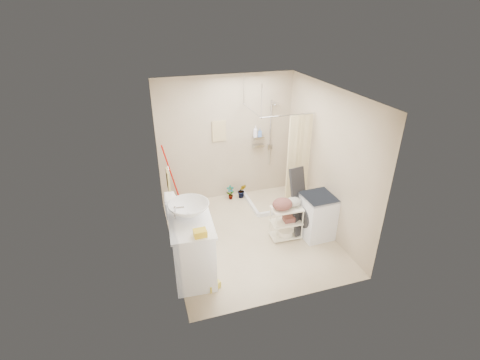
% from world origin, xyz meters
% --- Properties ---
extents(floor, '(3.20, 3.20, 0.00)m').
position_xyz_m(floor, '(0.00, 0.00, 0.00)').
color(floor, beige).
rests_on(floor, ground).
extents(ceiling, '(2.80, 3.20, 0.04)m').
position_xyz_m(ceiling, '(0.00, 0.00, 2.60)').
color(ceiling, silver).
rests_on(ceiling, ground).
extents(wall_back, '(2.80, 0.04, 2.60)m').
position_xyz_m(wall_back, '(0.00, 1.60, 1.30)').
color(wall_back, '#BCAC91').
rests_on(wall_back, ground).
extents(wall_front, '(2.80, 0.04, 2.60)m').
position_xyz_m(wall_front, '(0.00, -1.60, 1.30)').
color(wall_front, '#BCAC91').
rests_on(wall_front, ground).
extents(wall_left, '(0.04, 3.20, 2.60)m').
position_xyz_m(wall_left, '(-1.40, 0.00, 1.30)').
color(wall_left, '#BCAC91').
rests_on(wall_left, ground).
extents(wall_right, '(0.04, 3.20, 2.60)m').
position_xyz_m(wall_right, '(1.40, 0.00, 1.30)').
color(wall_right, '#BCAC91').
rests_on(wall_right, ground).
extents(vanity, '(0.69, 1.15, 0.98)m').
position_xyz_m(vanity, '(-1.16, -0.62, 0.49)').
color(vanity, white).
rests_on(vanity, ground).
extents(sink, '(0.77, 0.77, 0.21)m').
position_xyz_m(sink, '(-1.15, -0.52, 1.08)').
color(sink, silver).
rests_on(sink, vanity).
extents(counter_basket, '(0.18, 0.14, 0.10)m').
position_xyz_m(counter_basket, '(-1.10, -1.07, 1.03)').
color(counter_basket, yellow).
rests_on(counter_basket, vanity).
extents(floor_basket, '(0.35, 0.32, 0.15)m').
position_xyz_m(floor_basket, '(-0.96, -1.06, 0.08)').
color(floor_basket, yellow).
rests_on(floor_basket, ground).
extents(toilet, '(0.81, 0.50, 0.79)m').
position_xyz_m(toilet, '(-1.04, 0.45, 0.40)').
color(toilet, white).
rests_on(toilet, ground).
extents(mop, '(0.17, 0.17, 1.39)m').
position_xyz_m(mop, '(-1.22, 1.51, 0.70)').
color(mop, '#BB0C03').
rests_on(mop, ground).
extents(potted_plant_a, '(0.17, 0.12, 0.32)m').
position_xyz_m(potted_plant_a, '(0.02, 1.40, 0.16)').
color(potted_plant_a, brown).
rests_on(potted_plant_a, ground).
extents(potted_plant_b, '(0.22, 0.19, 0.33)m').
position_xyz_m(potted_plant_b, '(0.28, 1.39, 0.17)').
color(potted_plant_b, brown).
rests_on(potted_plant_b, ground).
extents(hanging_towel, '(0.28, 0.03, 0.42)m').
position_xyz_m(hanging_towel, '(-0.15, 1.58, 1.50)').
color(hanging_towel, '#CEBB89').
rests_on(hanging_towel, wall_back).
extents(towel_ring, '(0.04, 0.22, 0.34)m').
position_xyz_m(towel_ring, '(-1.38, -0.20, 1.47)').
color(towel_ring, '#E9DA82').
rests_on(towel_ring, wall_left).
extents(tp_holder, '(0.08, 0.12, 0.14)m').
position_xyz_m(tp_holder, '(-1.36, 0.05, 0.72)').
color(tp_holder, white).
rests_on(tp_holder, wall_left).
extents(shower, '(1.10, 1.10, 2.10)m').
position_xyz_m(shower, '(0.85, 1.05, 1.05)').
color(shower, silver).
rests_on(shower, ground).
extents(shampoo_bottle_a, '(0.11, 0.11, 0.24)m').
position_xyz_m(shampoo_bottle_a, '(0.60, 1.50, 1.44)').
color(shampoo_bottle_a, white).
rests_on(shampoo_bottle_a, shower).
extents(shampoo_bottle_b, '(0.10, 0.10, 0.16)m').
position_xyz_m(shampoo_bottle_b, '(0.70, 1.51, 1.40)').
color(shampoo_bottle_b, '#5073B7').
rests_on(shampoo_bottle_b, shower).
extents(washing_machine, '(0.57, 0.59, 0.80)m').
position_xyz_m(washing_machine, '(1.14, -0.31, 0.40)').
color(washing_machine, silver).
rests_on(washing_machine, ground).
extents(laundry_rack, '(0.55, 0.33, 0.74)m').
position_xyz_m(laundry_rack, '(0.58, -0.22, 0.37)').
color(laundry_rack, white).
rests_on(laundry_rack, ground).
extents(ironing_board, '(0.37, 0.24, 1.27)m').
position_xyz_m(ironing_board, '(0.87, -0.11, 0.63)').
color(ironing_board, black).
rests_on(ironing_board, ground).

